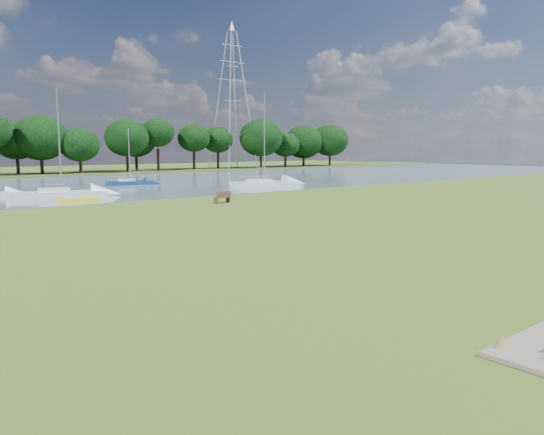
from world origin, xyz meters
TOP-DOWN VIEW (x-y plane):
  - ground at (0.00, 0.00)m, footprint 220.00×220.00m
  - riverbank_bench at (11.17, 16.69)m, footprint 1.51×0.60m
  - kayak at (2.37, 24.01)m, footprint 3.17×1.14m
  - pylon at (49.99, 70.00)m, footprint 6.99×4.90m
  - sailboat_0 at (24.55, 28.24)m, footprint 7.89×4.10m
  - sailboat_2 at (2.67, 29.06)m, footprint 7.65×4.21m
  - sailboat_3 at (13.84, 39.64)m, footprint 5.46×2.49m

SIDE VIEW (x-z plane):
  - ground at x=0.00m, z-range 0.00..0.00m
  - kayak at x=2.37m, z-range 0.05..0.36m
  - riverbank_bench at x=11.17m, z-range 0.00..0.91m
  - sailboat_3 at x=13.84m, z-range -2.76..3.69m
  - sailboat_0 at x=24.55m, z-range -4.58..5.63m
  - sailboat_2 at x=2.67m, z-range -4.11..5.18m
  - pylon at x=49.99m, z-range 3.87..32.54m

